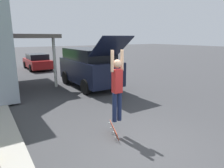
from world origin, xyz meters
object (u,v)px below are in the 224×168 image
suv_parked (89,67)px  skateboard (114,130)px  skateboarder (117,85)px  car_down_street (37,62)px

suv_parked → skateboard: bearing=-110.4°
suv_parked → skateboarder: suv_parked is taller
suv_parked → skateboard: (-2.16, -5.80, -0.98)m
suv_parked → car_down_street: size_ratio=1.26×
suv_parked → skateboarder: bearing=-109.4°
suv_parked → skateboarder: (-2.05, -5.80, 0.34)m
car_down_street → skateboard: (-1.20, -14.16, -0.49)m
suv_parked → car_down_street: suv_parked is taller
skateboarder → suv_parked: bearing=70.6°
car_down_street → skateboarder: skateboarder is taller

